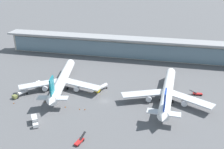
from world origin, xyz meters
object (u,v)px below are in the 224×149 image
Objects in this scene: service_truck_at_far_stand_grey at (41,85)px; safety_cone_delta at (85,109)px; airliner_centre_stand at (167,92)px; service_truck_near_nose_red at (80,141)px; service_truck_by_tail_olive at (21,93)px; airliner_left_stand at (62,80)px; safety_cone_echo at (65,107)px; service_truck_under_wing_red at (197,94)px; safety_cone_charlie at (80,109)px; safety_cone_bravo at (14,103)px; service_truck_mid_apron_yellow at (102,87)px; service_truck_on_taxiway_white at (35,120)px; safety_cone_alpha at (45,102)px.

safety_cone_delta is at bearing -29.05° from service_truck_at_far_stand_grey.
safety_cone_delta is at bearing -154.52° from airliner_centre_stand.
service_truck_near_nose_red is 52.47m from service_truck_by_tail_olive.
airliner_left_stand reaches higher than safety_cone_echo.
service_truck_under_wing_red is at bearing 6.67° from service_truck_at_far_stand_grey.
safety_cone_bravo is at bearing -177.17° from safety_cone_charlie.
service_truck_near_nose_red reaches higher than safety_cone_bravo.
service_truck_by_tail_olive is 37.83m from safety_cone_delta.
service_truck_near_nose_red is 9.89× the size of safety_cone_bravo.
airliner_centre_stand is 44.64m from safety_cone_charlie.
service_truck_mid_apron_yellow reaches higher than service_truck_under_wing_red.
service_truck_on_taxiway_white is (1.75, -35.24, -3.27)m from airliner_left_stand.
service_truck_mid_apron_yellow is at bearing 60.48° from safety_cone_echo.
safety_cone_alpha is (-24.40, -19.78, -1.39)m from service_truck_mid_apron_yellow.
service_truck_near_nose_red is at bearing -47.91° from service_truck_at_far_stand_grey.
airliner_centre_stand is at bearing 14.76° from safety_cone_alpha.
airliner_centre_stand is 51.40m from safety_cone_echo.
service_truck_at_far_stand_grey is (5.53, 11.68, -0.02)m from service_truck_by_tail_olive.
service_truck_under_wing_red is at bearing 13.40° from service_truck_by_tail_olive.
airliner_centre_stand is at bearing 31.39° from service_truck_on_taxiway_white.
safety_cone_bravo is 26.71m from safety_cone_echo.
service_truck_at_far_stand_grey is at bearing 76.27° from safety_cone_bravo.
safety_cone_alpha and safety_cone_charlie have the same top height.
airliner_left_stand reaches higher than safety_cone_charlie.
service_truck_at_far_stand_grey is 10.73× the size of safety_cone_bravo.
service_truck_at_far_stand_grey is 10.73× the size of safety_cone_alpha.
service_truck_under_wing_red is 0.79× the size of service_truck_mid_apron_yellow.
service_truck_mid_apron_yellow is at bearing -173.80° from service_truck_under_wing_red.
service_truck_on_taxiway_white is at bearing -138.08° from safety_cone_delta.
airliner_centre_stand is (57.28, -1.37, 0.00)m from airliner_left_stand.
service_truck_at_far_stand_grey is (-69.72, -0.40, -3.27)m from airliner_centre_stand.
service_truck_under_wing_red is 0.94× the size of service_truck_on_taxiway_white.
airliner_left_stand reaches higher than service_truck_under_wing_red.
safety_cone_alpha is (-75.35, -25.31, -0.49)m from service_truck_under_wing_red.
airliner_left_stand is at bearing 51.18° from safety_cone_bravo.
safety_cone_charlie is 1.00× the size of safety_cone_echo.
service_truck_on_taxiway_white is 10.47× the size of safety_cone_echo.
service_truck_under_wing_red is 60.24m from safety_cone_delta.
safety_cone_echo is (-15.73, 23.90, -0.49)m from service_truck_near_nose_red.
service_truck_under_wing_red is at bearing 27.31° from safety_cone_delta.
service_truck_near_nose_red is at bearing -132.80° from service_truck_under_wing_red.
service_truck_near_nose_red is at bearing -34.77° from service_truck_by_tail_olive.
service_truck_mid_apron_yellow is 22.30m from safety_cone_delta.
service_truck_under_wing_red is at bearing 18.57° from safety_cone_alpha.
service_truck_by_tail_olive is 15.98m from safety_cone_alpha.
service_truck_by_tail_olive is at bearing 145.23° from service_truck_near_nose_red.
safety_cone_bravo is at bearing -163.66° from safety_cone_alpha.
airliner_left_stand is 50.29m from service_truck_near_nose_red.
service_truck_near_nose_red is 0.79× the size of service_truck_by_tail_olive.
service_truck_at_far_stand_grey is at bearing 140.98° from safety_cone_echo.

